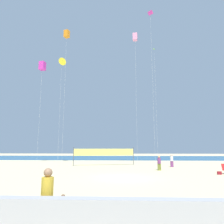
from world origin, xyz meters
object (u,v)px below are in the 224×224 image
(beachgoer_white_shirt, at_px, (172,160))
(kite_orange_box, at_px, (67,34))
(toddler_figure, at_px, (63,207))
(kite_magenta_box, at_px, (42,66))
(kite_lime_diamond, at_px, (154,55))
(mother_figure, at_px, (47,193))
(beach_handbag, at_px, (219,173))
(beachgoer_plum_shirt, at_px, (159,162))
(volleyball_net, at_px, (104,153))
(kite_magenta_diamond, at_px, (150,16))
(kite_yellow_delta, at_px, (62,62))
(kite_pink_box, at_px, (135,37))

(beachgoer_white_shirt, height_order, kite_orange_box, kite_orange_box)
(toddler_figure, bearing_deg, kite_magenta_box, 142.39)
(beachgoer_white_shirt, bearing_deg, kite_lime_diamond, 146.16)
(mother_figure, xyz_separation_m, beach_handbag, (11.08, 12.45, -0.78))
(beachgoer_plum_shirt, relative_size, beach_handbag, 4.32)
(beachgoer_plum_shirt, bearing_deg, kite_magenta_box, -148.39)
(volleyball_net, xyz_separation_m, kite_lime_diamond, (7.98, 5.03, 16.12))
(beach_handbag, xyz_separation_m, kite_orange_box, (-16.63, 8.43, 18.65))
(kite_magenta_box, xyz_separation_m, kite_magenta_diamond, (16.54, -4.41, 5.22))
(beach_handbag, height_order, kite_orange_box, kite_orange_box)
(kite_magenta_box, bearing_deg, kite_yellow_delta, 25.31)
(beachgoer_plum_shirt, distance_m, volleyball_net, 8.53)
(volleyball_net, bearing_deg, beachgoer_plum_shirt, -42.23)
(kite_lime_diamond, bearing_deg, beach_handbag, -77.70)
(kite_lime_diamond, bearing_deg, beachgoer_plum_shirt, -98.97)
(toddler_figure, relative_size, kite_magenta_diamond, 0.04)
(kite_magenta_box, xyz_separation_m, kite_lime_diamond, (18.09, 2.72, 2.70))
(kite_orange_box, bearing_deg, volleyball_net, 4.36)
(beachgoer_plum_shirt, bearing_deg, volleyball_net, -164.56)
(toddler_figure, height_order, beachgoer_plum_shirt, beachgoer_plum_shirt)
(toddler_figure, height_order, kite_yellow_delta, kite_yellow_delta)
(beach_handbag, height_order, kite_lime_diamond, kite_lime_diamond)
(volleyball_net, height_order, beach_handbag, volleyball_net)
(toddler_figure, bearing_deg, kite_lime_diamond, 102.24)
(beachgoer_white_shirt, relative_size, volleyball_net, 0.20)
(beachgoer_white_shirt, height_order, beachgoer_plum_shirt, beachgoer_white_shirt)
(kite_magenta_box, height_order, kite_pink_box, kite_pink_box)
(kite_magenta_box, height_order, kite_lime_diamond, kite_lime_diamond)
(kite_orange_box, relative_size, kite_yellow_delta, 1.15)
(toddler_figure, bearing_deg, beach_handbag, 77.78)
(kite_pink_box, bearing_deg, kite_magenta_box, 175.08)
(toddler_figure, bearing_deg, kite_orange_box, 134.49)
(kite_orange_box, bearing_deg, beachgoer_plum_shirt, -23.92)
(kite_lime_diamond, bearing_deg, kite_orange_box, -158.12)
(mother_figure, bearing_deg, kite_lime_diamond, 72.04)
(mother_figure, height_order, beach_handbag, mother_figure)
(mother_figure, height_order, volleyball_net, volleyball_net)
(kite_yellow_delta, bearing_deg, kite_orange_box, -65.91)
(kite_lime_diamond, xyz_separation_m, kite_pink_box, (-3.48, -3.98, 1.12))
(beachgoer_plum_shirt, relative_size, kite_pink_box, 0.08)
(mother_figure, xyz_separation_m, kite_pink_box, (4.57, 22.36, 17.95))
(beach_handbag, height_order, kite_pink_box, kite_pink_box)
(kite_orange_box, bearing_deg, kite_pink_box, 8.31)
(beachgoer_plum_shirt, distance_m, beach_handbag, 5.72)
(kite_pink_box, distance_m, kite_orange_box, 10.23)
(toddler_figure, distance_m, kite_orange_box, 28.38)
(beachgoer_white_shirt, bearing_deg, volleyball_net, -140.95)
(volleyball_net, bearing_deg, kite_yellow_delta, 154.17)
(mother_figure, bearing_deg, kite_magenta_diamond, 70.34)
(beachgoer_plum_shirt, xyz_separation_m, kite_magenta_box, (-16.40, 8.02, 14.24))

